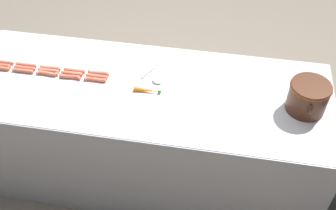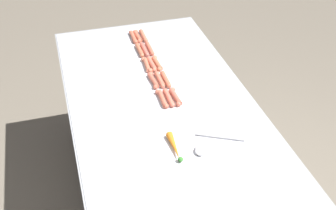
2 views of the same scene
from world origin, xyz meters
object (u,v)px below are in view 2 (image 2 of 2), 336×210
hot_dog_3 (166,79)px  hot_dog_14 (162,99)px  hot_dog_11 (140,50)px  carrot (175,147)px  hot_dog_4 (175,97)px  hot_dog_5 (138,36)px  hot_dog_13 (153,80)px  hot_dog_6 (145,50)px  hot_dog_9 (169,98)px  hot_dog_12 (147,65)px  hot_dog_1 (150,48)px  hot_dog_7 (152,64)px  hot_dog_8 (160,79)px  serving_spoon (207,146)px  hot_dog_2 (157,63)px  hot_dog_10 (133,37)px  hot_dog_0 (143,36)px

hot_dog_3 → hot_dog_14: size_ratio=1.00×
hot_dog_11 → carrot: size_ratio=0.86×
hot_dog_4 → hot_dog_5: same height
hot_dog_4 → hot_dog_13: size_ratio=1.00×
hot_dog_6 → hot_dog_9: same height
hot_dog_12 → hot_dog_13: same height
hot_dog_3 → hot_dog_13: same height
hot_dog_1 → hot_dog_7: same height
hot_dog_8 → hot_dog_1: bearing=-95.3°
hot_dog_6 → hot_dog_3: bearing=95.5°
hot_dog_11 → carrot: bearing=86.9°
hot_dog_12 → hot_dog_14: bearing=89.5°
hot_dog_13 → serving_spoon: size_ratio=0.60×
hot_dog_9 → hot_dog_11: 0.52m
hot_dog_3 → hot_dog_11: 0.35m
hot_dog_6 → hot_dog_7: (-0.00, 0.17, 0.00)m
hot_dog_5 → hot_dog_13: (0.03, 0.52, 0.00)m
carrot → hot_dog_5: bearing=-94.1°
hot_dog_2 → hot_dog_8: size_ratio=1.00×
hot_dog_4 → serving_spoon: hot_dog_4 is taller
hot_dog_8 → hot_dog_12: same height
hot_dog_14 → carrot: 0.37m
hot_dog_10 → hot_dog_14: size_ratio=1.00×
hot_dog_10 → hot_dog_12: 0.35m
hot_dog_12 → hot_dog_14: size_ratio=1.00×
hot_dog_8 → hot_dog_14: same height
hot_dog_3 → carrot: 0.55m
hot_dog_5 → hot_dog_13: same height
hot_dog_6 → hot_dog_8: (-0.00, 0.34, 0.00)m
hot_dog_9 → hot_dog_11: same height
hot_dog_2 → hot_dog_13: 0.18m
hot_dog_4 → hot_dog_9: (0.04, -0.00, 0.00)m
hot_dog_7 → serving_spoon: size_ratio=0.61×
hot_dog_3 → carrot: (0.11, 0.54, 0.00)m
hot_dog_13 → serving_spoon: (-0.10, 0.57, -0.01)m
hot_dog_5 → hot_dog_12: (0.03, 0.35, 0.00)m
hot_dog_3 → hot_dog_2: bearing=-89.5°
hot_dog_2 → hot_dog_1: bearing=-90.6°
hot_dog_9 → hot_dog_13: 0.18m
hot_dog_13 → carrot: 0.55m
hot_dog_7 → hot_dog_11: same height
hot_dog_2 → hot_dog_12: size_ratio=1.00×
hot_dog_5 → hot_dog_8: size_ratio=1.00×
hot_dog_5 → hot_dog_13: bearing=86.4°
hot_dog_8 → hot_dog_9: size_ratio=1.00×
hot_dog_11 → hot_dog_6: bearing=177.9°
hot_dog_11 → hot_dog_12: (-0.00, 0.18, 0.00)m
hot_dog_2 → hot_dog_10: (0.06, -0.35, 0.00)m
hot_dog_4 → hot_dog_10: bearing=-84.5°
hot_dog_0 → hot_dog_14: 0.69m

